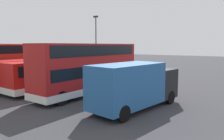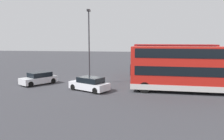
{
  "view_description": "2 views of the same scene",
  "coord_description": "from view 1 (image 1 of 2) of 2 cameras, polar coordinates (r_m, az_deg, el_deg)",
  "views": [
    {
      "loc": [
        -18.68,
        26.85,
        4.41
      ],
      "look_at": [
        -2.33,
        2.87,
        1.18
      ],
      "focal_mm": 35.74,
      "sensor_mm": 36.0,
      "label": 1
    },
    {
      "loc": [
        28.09,
        7.22,
        5.24
      ],
      "look_at": [
        -2.29,
        2.68,
        1.07
      ],
      "focal_mm": 36.05,
      "sensor_mm": 36.0,
      "label": 2
    }
  ],
  "objects": [
    {
      "name": "ground_plane",
      "position": [
        33.01,
        -0.54,
        -1.32
      ],
      "size": [
        140.0,
        140.0,
        0.0
      ],
      "primitive_type": "plane",
      "color": "#38383D"
    },
    {
      "name": "bus_double_decker_near_end",
      "position": [
        20.34,
        -5.79,
        0.79
      ],
      "size": [
        2.99,
        11.67,
        4.55
      ],
      "color": "#A51919",
      "rests_on": "ground"
    },
    {
      "name": "bus_single_deck_second",
      "position": [
        23.2,
        -13.38,
        -0.72
      ],
      "size": [
        3.03,
        11.31,
        2.95
      ],
      "color": "#B71411",
      "rests_on": "ground"
    },
    {
      "name": "bus_single_deck_third",
      "position": [
        25.41,
        -18.93,
        -0.29
      ],
      "size": [
        2.8,
        11.6,
        2.95
      ],
      "color": "#B71411",
      "rests_on": "ground"
    },
    {
      "name": "bus_double_decker_fourth",
      "position": [
        28.36,
        -23.22,
        1.88
      ],
      "size": [
        3.06,
        11.83,
        4.55
      ],
      "color": "red",
      "rests_on": "ground"
    },
    {
      "name": "box_truck_blue",
      "position": [
        15.44,
        5.9,
        -3.77
      ],
      "size": [
        3.57,
        7.79,
        3.2
      ],
      "color": "#235999",
      "rests_on": "ground"
    },
    {
      "name": "car_hatchback_silver",
      "position": [
        39.16,
        -0.48,
        0.92
      ],
      "size": [
        4.38,
        3.76,
        1.43
      ],
      "color": "silver",
      "rests_on": "ground"
    },
    {
      "name": "car_small_green",
      "position": [
        35.49,
        -9.9,
        0.26
      ],
      "size": [
        3.5,
        4.54,
        1.43
      ],
      "color": "silver",
      "rests_on": "ground"
    },
    {
      "name": "lamp_post_tall",
      "position": [
        33.5,
        -4.12,
        7.43
      ],
      "size": [
        0.7,
        0.3,
        8.71
      ],
      "color": "#38383D",
      "rests_on": "ground"
    }
  ]
}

